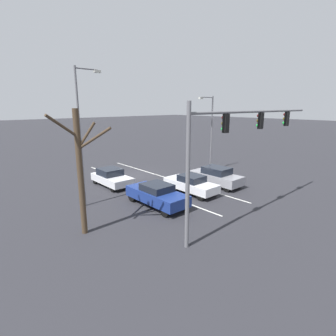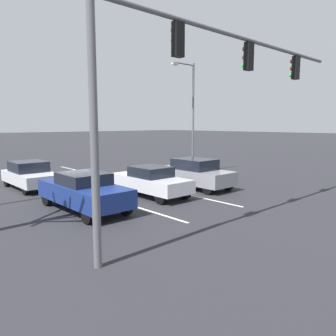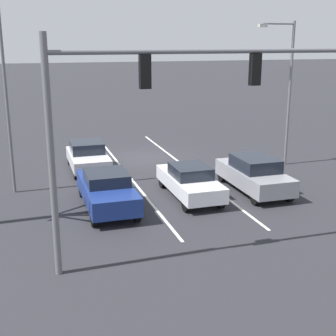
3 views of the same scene
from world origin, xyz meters
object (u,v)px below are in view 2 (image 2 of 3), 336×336
object	(u,v)px
traffic_signal_gantry	(206,69)
street_lamp_left_shoulder	(191,110)
car_gray_leftlane_front	(194,173)
car_silver_rightlane_second	(30,175)
car_navy_rightlane_front	(84,191)
car_white_midlane_front	(150,181)

from	to	relation	value
traffic_signal_gantry	street_lamp_left_shoulder	distance (m)	12.78
car_gray_leftlane_front	car_silver_rightlane_second	xyz separation A→B (m)	(6.74, -5.90, -0.07)
car_navy_rightlane_front	car_gray_leftlane_front	distance (m)	6.82
car_white_midlane_front	car_silver_rightlane_second	world-z (taller)	car_silver_rightlane_second
car_navy_rightlane_front	car_silver_rightlane_second	distance (m)	6.15
car_gray_leftlane_front	traffic_signal_gantry	world-z (taller)	traffic_signal_gantry
car_gray_leftlane_front	street_lamp_left_shoulder	bearing A→B (deg)	-134.04
car_white_midlane_front	car_gray_leftlane_front	world-z (taller)	car_gray_leftlane_front
car_navy_rightlane_front	traffic_signal_gantry	size ratio (longest dim) A/B	0.40
car_navy_rightlane_front	street_lamp_left_shoulder	world-z (taller)	street_lamp_left_shoulder
car_white_midlane_front	street_lamp_left_shoulder	distance (m)	8.55
car_silver_rightlane_second	traffic_signal_gantry	world-z (taller)	traffic_signal_gantry
car_white_midlane_front	car_silver_rightlane_second	size ratio (longest dim) A/B	1.10
car_gray_leftlane_front	traffic_signal_gantry	distance (m)	8.69
car_white_midlane_front	traffic_signal_gantry	world-z (taller)	traffic_signal_gantry
car_white_midlane_front	car_navy_rightlane_front	distance (m)	3.72
car_gray_leftlane_front	street_lamp_left_shoulder	size ratio (longest dim) A/B	0.60
street_lamp_left_shoulder	car_silver_rightlane_second	bearing A→B (deg)	-11.60
car_white_midlane_front	car_silver_rightlane_second	xyz separation A→B (m)	(3.64, -5.86, -0.00)
car_navy_rightlane_front	traffic_signal_gantry	world-z (taller)	traffic_signal_gantry
car_silver_rightlane_second	street_lamp_left_shoulder	xyz separation A→B (m)	(-10.38, 2.13, 3.71)
car_white_midlane_front	car_gray_leftlane_front	distance (m)	3.10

